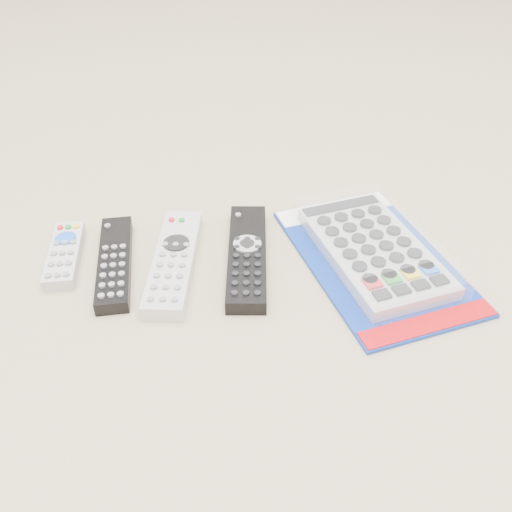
{
  "coord_description": "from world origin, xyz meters",
  "views": [
    {
      "loc": [
        -0.03,
        -0.61,
        0.52
      ],
      "look_at": [
        0.06,
        0.01,
        0.01
      ],
      "focal_mm": 40.0,
      "sensor_mm": 36.0,
      "label": 1
    }
  ],
  "objects": [
    {
      "name": "jumbo_remote_packaged",
      "position": [
        0.23,
        -0.0,
        0.02
      ],
      "size": [
        0.25,
        0.34,
        0.04
      ],
      "rotation": [
        0.0,
        0.0,
        0.2
      ],
      "color": "navy",
      "rests_on": "ground"
    },
    {
      "name": "remote_slim_black",
      "position": [
        -0.13,
        0.03,
        0.01
      ],
      "size": [
        0.04,
        0.2,
        0.02
      ],
      "rotation": [
        0.0,
        0.0,
        0.01
      ],
      "color": "black",
      "rests_on": "ground"
    },
    {
      "name": "remote_silver_dvd",
      "position": [
        -0.05,
        0.02,
        0.01
      ],
      "size": [
        0.09,
        0.23,
        0.03
      ],
      "rotation": [
        0.0,
        0.0,
        -0.18
      ],
      "color": "silver",
      "rests_on": "ground"
    },
    {
      "name": "remote_large_black",
      "position": [
        0.05,
        0.02,
        0.01
      ],
      "size": [
        0.09,
        0.23,
        0.02
      ],
      "rotation": [
        0.0,
        0.0,
        -0.15
      ],
      "color": "black",
      "rests_on": "ground"
    },
    {
      "name": "remote_small_grey",
      "position": [
        -0.21,
        0.06,
        0.01
      ],
      "size": [
        0.04,
        0.14,
        0.02
      ],
      "rotation": [
        0.0,
        0.0,
        -0.02
      ],
      "color": "#A9A9AB",
      "rests_on": "ground"
    }
  ]
}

